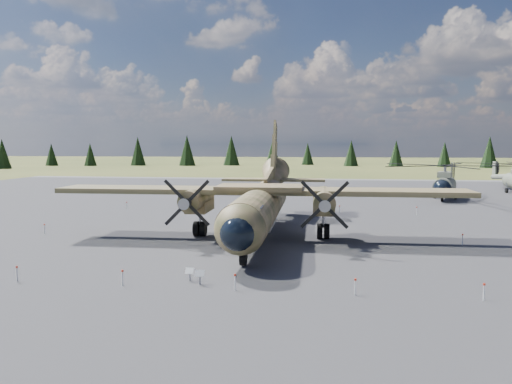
# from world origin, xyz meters

# --- Properties ---
(ground) EXTENTS (500.00, 500.00, 0.00)m
(ground) POSITION_xyz_m (0.00, 0.00, 0.00)
(ground) COLOR brown
(ground) RESTS_ON ground
(apron) EXTENTS (120.00, 120.00, 0.04)m
(apron) POSITION_xyz_m (0.00, 10.00, 0.00)
(apron) COLOR slate
(apron) RESTS_ON ground
(transport_plane) EXTENTS (31.93, 29.06, 10.55)m
(transport_plane) POSITION_xyz_m (1.39, 1.65, 3.03)
(transport_plane) COLOR #383A1F
(transport_plane) RESTS_ON ground
(helicopter_near) EXTENTS (23.31, 23.59, 4.72)m
(helicopter_near) POSITION_xyz_m (22.27, 31.46, 3.34)
(helicopter_near) COLOR slate
(helicopter_near) RESTS_ON ground
(info_placard_left) EXTENTS (0.53, 0.27, 0.80)m
(info_placard_left) POSITION_xyz_m (-0.03, -12.76, 0.53)
(info_placard_left) COLOR gray
(info_placard_left) RESTS_ON ground
(info_placard_right) EXTENTS (0.50, 0.27, 0.75)m
(info_placard_right) POSITION_xyz_m (-0.74, -12.18, 0.50)
(info_placard_right) COLOR gray
(info_placard_right) RESTS_ON ground
(barrier_fence) EXTENTS (33.12, 29.62, 0.85)m
(barrier_fence) POSITION_xyz_m (-0.46, -0.08, 0.51)
(barrier_fence) COLOR silver
(barrier_fence) RESTS_ON ground
(treeline) EXTENTS (303.90, 303.33, 10.94)m
(treeline) POSITION_xyz_m (-1.75, -6.17, 4.77)
(treeline) COLOR black
(treeline) RESTS_ON ground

